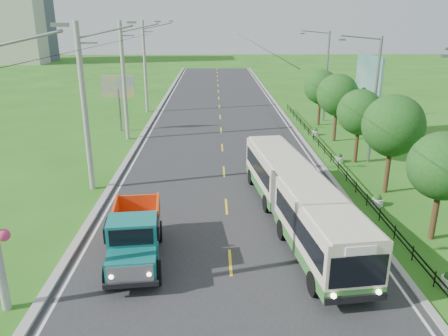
{
  "coord_description": "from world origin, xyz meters",
  "views": [
    {
      "loc": [
        -0.66,
        -16.66,
        10.04
      ],
      "look_at": [
        -0.11,
        7.24,
        1.9
      ],
      "focal_mm": 35.0,
      "sensor_mm": 36.0,
      "label": 1
    }
  ],
  "objects_px": {
    "streetlight_far": "(325,73)",
    "billboard_left": "(118,90)",
    "pole_mid": "(124,81)",
    "streetlight_mid": "(373,96)",
    "tree_fourth": "(360,114)",
    "planter_far": "(315,132)",
    "tree_second": "(442,169)",
    "billboard_right": "(368,79)",
    "planter_near": "(377,201)",
    "tree_back": "(321,88)",
    "dump_truck": "(135,233)",
    "bus": "(297,195)",
    "tree_third": "(393,128)",
    "tree_fifth": "(338,96)",
    "planter_mid": "(339,158)",
    "pole_near": "(85,108)",
    "pole_far": "(145,67)"
  },
  "relations": [
    {
      "from": "pole_far",
      "to": "planter_mid",
      "type": "relative_size",
      "value": 14.93
    },
    {
      "from": "pole_mid",
      "to": "streetlight_mid",
      "type": "xyz_separation_m",
      "value": [
        18.9,
        -7.0,
        -0.19
      ]
    },
    {
      "from": "pole_mid",
      "to": "tree_fourth",
      "type": "relative_size",
      "value": 1.85
    },
    {
      "from": "billboard_right",
      "to": "billboard_left",
      "type": "bearing_deg",
      "value": 169.6
    },
    {
      "from": "tree_back",
      "to": "planter_near",
      "type": "distance_m",
      "value": 20.46
    },
    {
      "from": "tree_fifth",
      "to": "billboard_right",
      "type": "relative_size",
      "value": 0.79
    },
    {
      "from": "pole_far",
      "to": "planter_near",
      "type": "relative_size",
      "value": 14.93
    },
    {
      "from": "tree_second",
      "to": "tree_fifth",
      "type": "height_order",
      "value": "tree_fifth"
    },
    {
      "from": "bus",
      "to": "tree_fourth",
      "type": "bearing_deg",
      "value": 52.07
    },
    {
      "from": "tree_back",
      "to": "billboard_left",
      "type": "relative_size",
      "value": 1.06
    },
    {
      "from": "pole_mid",
      "to": "planter_far",
      "type": "relative_size",
      "value": 14.93
    },
    {
      "from": "bus",
      "to": "planter_near",
      "type": "bearing_deg",
      "value": 18.38
    },
    {
      "from": "planter_near",
      "to": "planter_far",
      "type": "relative_size",
      "value": 1.0
    },
    {
      "from": "tree_third",
      "to": "streetlight_far",
      "type": "bearing_deg",
      "value": 87.73
    },
    {
      "from": "streetlight_mid",
      "to": "planter_mid",
      "type": "xyz_separation_m",
      "value": [
        -2.04,
        -0.0,
        -4.62
      ]
    },
    {
      "from": "dump_truck",
      "to": "planter_near",
      "type": "bearing_deg",
      "value": 18.28
    },
    {
      "from": "pole_near",
      "to": "tree_fifth",
      "type": "bearing_deg",
      "value": 31.59
    },
    {
      "from": "pole_near",
      "to": "planter_near",
      "type": "height_order",
      "value": "pole_near"
    },
    {
      "from": "tree_fifth",
      "to": "tree_back",
      "type": "xyz_separation_m",
      "value": [
        -0.0,
        6.0,
        -0.2
      ]
    },
    {
      "from": "streetlight_far",
      "to": "dump_truck",
      "type": "relative_size",
      "value": 1.56
    },
    {
      "from": "planter_far",
      "to": "planter_near",
      "type": "bearing_deg",
      "value": -90.0
    },
    {
      "from": "tree_second",
      "to": "streetlight_mid",
      "type": "distance_m",
      "value": 11.97
    },
    {
      "from": "tree_fourth",
      "to": "streetlight_far",
      "type": "distance_m",
      "value": 13.94
    },
    {
      "from": "tree_second",
      "to": "tree_fifth",
      "type": "xyz_separation_m",
      "value": [
        0.0,
        18.0,
        0.33
      ]
    },
    {
      "from": "streetlight_far",
      "to": "billboard_left",
      "type": "distance_m",
      "value": 20.56
    },
    {
      "from": "streetlight_far",
      "to": "tree_third",
      "type": "bearing_deg",
      "value": -92.27
    },
    {
      "from": "streetlight_mid",
      "to": "dump_truck",
      "type": "bearing_deg",
      "value": -137.16
    },
    {
      "from": "pole_mid",
      "to": "tree_third",
      "type": "xyz_separation_m",
      "value": [
        18.12,
        -12.86,
        -1.11
      ]
    },
    {
      "from": "planter_near",
      "to": "bus",
      "type": "relative_size",
      "value": 0.05
    },
    {
      "from": "pole_mid",
      "to": "streetlight_mid",
      "type": "distance_m",
      "value": 20.16
    },
    {
      "from": "billboard_left",
      "to": "billboard_right",
      "type": "relative_size",
      "value": 0.71
    },
    {
      "from": "pole_far",
      "to": "dump_truck",
      "type": "relative_size",
      "value": 1.72
    },
    {
      "from": "streetlight_mid",
      "to": "billboard_left",
      "type": "relative_size",
      "value": 1.74
    },
    {
      "from": "streetlight_far",
      "to": "bus",
      "type": "xyz_separation_m",
      "value": [
        -7.17,
        -24.4,
        -3.22
      ]
    },
    {
      "from": "streetlight_mid",
      "to": "bus",
      "type": "height_order",
      "value": "streetlight_mid"
    },
    {
      "from": "planter_far",
      "to": "bus",
      "type": "height_order",
      "value": "bus"
    },
    {
      "from": "tree_fourth",
      "to": "planter_far",
      "type": "relative_size",
      "value": 8.06
    },
    {
      "from": "tree_second",
      "to": "billboard_right",
      "type": "relative_size",
      "value": 0.73
    },
    {
      "from": "pole_mid",
      "to": "tree_fifth",
      "type": "xyz_separation_m",
      "value": [
        18.12,
        -0.86,
        -1.24
      ]
    },
    {
      "from": "tree_third",
      "to": "planter_near",
      "type": "xyz_separation_m",
      "value": [
        -1.26,
        -2.14,
        -3.7
      ]
    },
    {
      "from": "streetlight_far",
      "to": "planter_mid",
      "type": "distance_m",
      "value": 14.88
    },
    {
      "from": "billboard_left",
      "to": "billboard_right",
      "type": "bearing_deg",
      "value": -10.4
    },
    {
      "from": "pole_mid",
      "to": "tree_second",
      "type": "height_order",
      "value": "pole_mid"
    },
    {
      "from": "pole_near",
      "to": "dump_truck",
      "type": "bearing_deg",
      "value": -64.52
    },
    {
      "from": "tree_third",
      "to": "billboard_left",
      "type": "xyz_separation_m",
      "value": [
        -19.36,
        15.86,
        -0.12
      ]
    },
    {
      "from": "streetlight_far",
      "to": "planter_mid",
      "type": "bearing_deg",
      "value": -98.3
    },
    {
      "from": "tree_fourth",
      "to": "planter_far",
      "type": "distance_m",
      "value": 8.62
    },
    {
      "from": "streetlight_far",
      "to": "planter_near",
      "type": "xyz_separation_m",
      "value": [
        -2.04,
        -22.0,
        -4.62
      ]
    },
    {
      "from": "billboard_right",
      "to": "streetlight_far",
      "type": "bearing_deg",
      "value": 101.71
    },
    {
      "from": "pole_far",
      "to": "tree_fifth",
      "type": "height_order",
      "value": "pole_far"
    }
  ]
}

